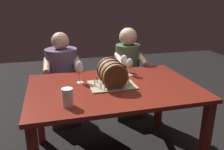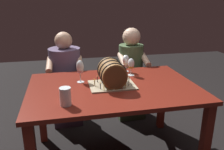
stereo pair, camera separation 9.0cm
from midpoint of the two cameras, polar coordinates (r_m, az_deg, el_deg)
name	(u,v)px [view 2 (the right image)]	position (r m, az deg, el deg)	size (l,w,h in m)	color
dining_table	(113,96)	(2.14, 1.53, -5.11)	(1.49, 1.00, 0.76)	maroon
barrel_cake	(112,74)	(2.07, 1.24, 0.27)	(0.40, 0.30, 0.24)	tan
wine_glass_amber	(131,64)	(2.36, 5.73, 2.59)	(0.07, 0.07, 0.18)	white
wine_glass_rose	(80,68)	(2.16, -6.59, 1.74)	(0.07, 0.07, 0.21)	white
wine_glass_white	(126,61)	(2.47, 4.42, 3.51)	(0.07, 0.07, 0.18)	white
beer_pint	(65,97)	(1.74, -9.76, -5.38)	(0.08, 0.08, 0.14)	white
person_seated_left	(66,82)	(2.88, -10.18, -1.62)	(0.41, 0.49, 1.14)	#372D40
person_seated_right	(130,78)	(3.01, 5.35, -0.80)	(0.35, 0.45, 1.16)	#2A3A24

